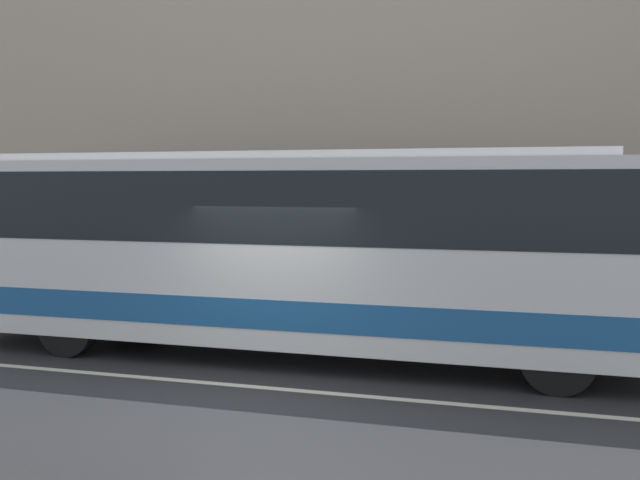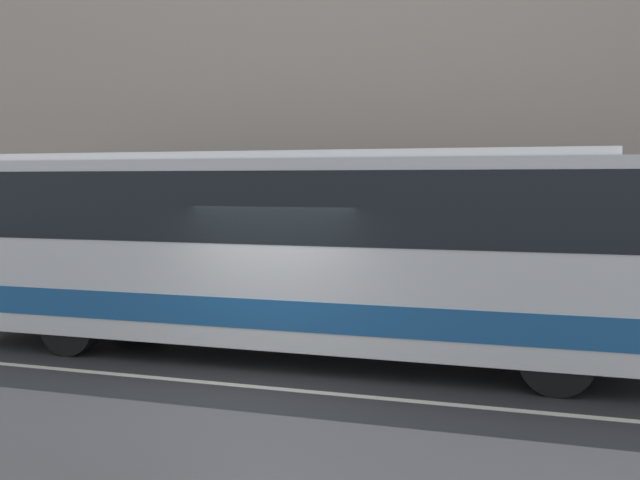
% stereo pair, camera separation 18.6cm
% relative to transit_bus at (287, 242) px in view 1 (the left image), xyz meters
% --- Properties ---
extents(ground_plane, '(60.00, 60.00, 0.00)m').
position_rel_transit_bus_xyz_m(ground_plane, '(0.20, -1.92, -1.87)').
color(ground_plane, '#2D2D30').
extents(sidewalk, '(60.00, 2.53, 0.14)m').
position_rel_transit_bus_xyz_m(sidewalk, '(0.20, 3.35, -1.81)').
color(sidewalk, '#A09E99').
rests_on(sidewalk, ground_plane).
extents(building_facade, '(60.00, 0.35, 11.33)m').
position_rel_transit_bus_xyz_m(building_facade, '(0.20, 4.76, 3.59)').
color(building_facade, '#B7A899').
rests_on(building_facade, ground_plane).
extents(lane_stripe, '(54.00, 0.14, 0.01)m').
position_rel_transit_bus_xyz_m(lane_stripe, '(0.20, -1.92, -1.87)').
color(lane_stripe, beige).
rests_on(lane_stripe, ground_plane).
extents(transit_bus, '(11.66, 2.54, 3.33)m').
position_rel_transit_bus_xyz_m(transit_bus, '(0.00, 0.00, 0.00)').
color(transit_bus, white).
rests_on(transit_bus, ground_plane).
extents(pedestrian_waiting, '(0.36, 0.36, 1.70)m').
position_rel_transit_bus_xyz_m(pedestrian_waiting, '(-1.04, 3.90, -0.94)').
color(pedestrian_waiting, '#1E5933').
rests_on(pedestrian_waiting, sidewalk).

